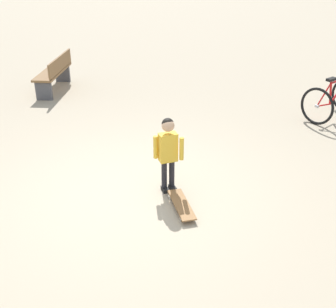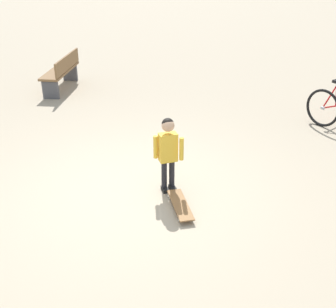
{
  "view_description": "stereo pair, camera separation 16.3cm",
  "coord_description": "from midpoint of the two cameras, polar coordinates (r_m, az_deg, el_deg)",
  "views": [
    {
      "loc": [
        -2.99,
        3.89,
        3.06
      ],
      "look_at": [
        -0.39,
        -0.38,
        0.55
      ],
      "focal_mm": 44.63,
      "sensor_mm": 36.0,
      "label": 1
    },
    {
      "loc": [
        -3.13,
        3.81,
        3.06
      ],
      "look_at": [
        -0.39,
        -0.38,
        0.55
      ],
      "focal_mm": 44.63,
      "sensor_mm": 36.0,
      "label": 2
    }
  ],
  "objects": [
    {
      "name": "child_person",
      "position": [
        5.54,
        0.84,
        0.97
      ],
      "size": [
        0.38,
        0.28,
        1.06
      ],
      "color": "black",
      "rests_on": "ground"
    },
    {
      "name": "ground_plane",
      "position": [
        5.79,
        -4.46,
        -5.33
      ],
      "size": [
        50.0,
        50.0,
        0.0
      ],
      "primitive_type": "plane",
      "color": "tan"
    },
    {
      "name": "skateboard",
      "position": [
        5.42,
        2.55,
        -6.97
      ],
      "size": [
        0.66,
        0.65,
        0.07
      ],
      "color": "olive",
      "rests_on": "ground"
    },
    {
      "name": "street_bench",
      "position": [
        10.18,
        -13.82,
        10.89
      ],
      "size": [
        1.13,
        1.62,
        0.8
      ],
      "color": "brown",
      "rests_on": "ground"
    }
  ]
}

